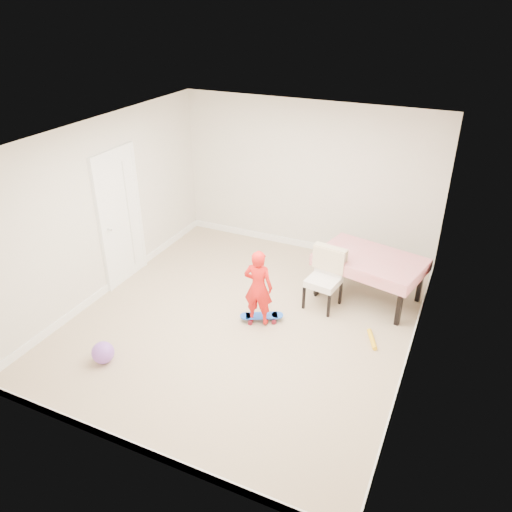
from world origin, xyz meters
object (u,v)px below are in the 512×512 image
at_px(child, 258,290).
at_px(balloon, 103,353).
at_px(dining_table, 368,277).
at_px(skateboard, 262,318).
at_px(dining_chair, 323,280).

height_order(child, balloon, child).
xyz_separation_m(dining_table, balloon, (-2.63, -2.83, -0.21)).
height_order(skateboard, balloon, balloon).
bearing_deg(balloon, skateboard, 48.47).
bearing_deg(skateboard, dining_table, 17.82).
distance_m(dining_chair, balloon, 3.14).
distance_m(dining_table, balloon, 3.87).
bearing_deg(dining_table, skateboard, -121.67).
xyz_separation_m(child, balloon, (-1.42, -1.55, -0.41)).
bearing_deg(dining_chair, skateboard, -124.76).
bearing_deg(dining_table, balloon, -119.93).
relative_size(child, balloon, 3.92).
bearing_deg(dining_chair, dining_table, 51.18).
distance_m(child, balloon, 2.14).
distance_m(dining_table, skateboard, 1.73).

